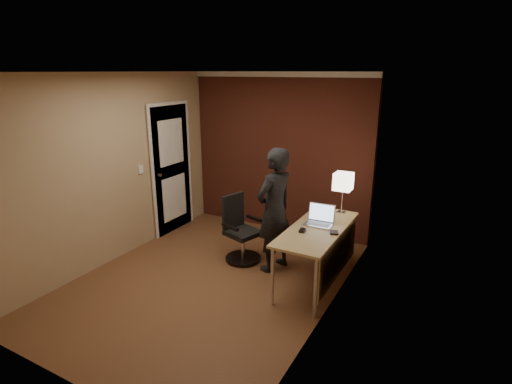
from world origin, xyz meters
TOP-DOWN VIEW (x-y plane):
  - room at (-0.27, 1.54)m, footprint 4.00×4.00m
  - desk at (1.25, 0.55)m, footprint 0.60×1.50m
  - desk_lamp at (1.28, 1.19)m, footprint 0.22×0.22m
  - laptop at (1.16, 0.69)m, footprint 0.34×0.27m
  - mouse at (1.07, 0.34)m, footprint 0.07×0.11m
  - wallet at (1.41, 0.47)m, footprint 0.13×0.14m
  - office_chair at (0.04, 0.66)m, footprint 0.51×0.56m
  - person at (0.56, 0.65)m, footprint 0.55×0.68m

SIDE VIEW (x-z plane):
  - office_chair at x=0.04m, z-range -0.05..0.84m
  - desk at x=1.25m, z-range 0.24..0.97m
  - wallet at x=1.41m, z-range 0.73..0.75m
  - mouse at x=1.07m, z-range 0.73..0.76m
  - laptop at x=1.16m, z-range 0.68..0.91m
  - person at x=0.56m, z-range 0.00..1.62m
  - desk_lamp at x=1.28m, z-range 0.88..1.41m
  - room at x=-0.27m, z-range -0.63..3.37m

